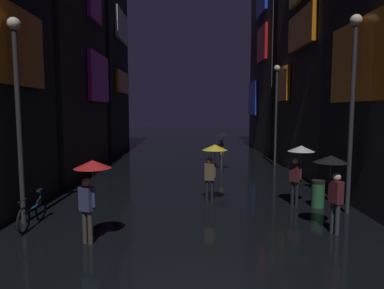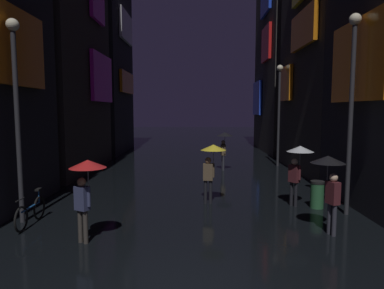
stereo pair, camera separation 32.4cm
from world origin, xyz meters
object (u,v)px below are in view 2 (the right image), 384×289
(pedestrian_midstreet_centre_black, at_px, (224,140))
(trash_bin, at_px, (317,194))
(pedestrian_midstreet_left_red, at_px, (86,178))
(streetlamp_right_far, at_px, (279,104))
(pedestrian_foreground_left_black, at_px, (329,173))
(pedestrian_near_crossing_clear, at_px, (298,159))
(bicycle_parked_at_storefront, at_px, (31,212))
(streetlamp_left_near, at_px, (16,99))
(pedestrian_far_right_yellow, at_px, (212,157))
(streetlamp_right_near, at_px, (352,93))

(pedestrian_midstreet_centre_black, bearing_deg, trash_bin, -69.80)
(pedestrian_midstreet_left_red, relative_size, streetlamp_right_far, 0.36)
(pedestrian_midstreet_left_red, distance_m, pedestrian_midstreet_centre_black, 11.12)
(pedestrian_foreground_left_black, relative_size, pedestrian_near_crossing_clear, 1.00)
(pedestrian_midstreet_centre_black, bearing_deg, bicycle_parked_at_storefront, -125.08)
(pedestrian_near_crossing_clear, xyz_separation_m, streetlamp_left_near, (-8.66, -1.74, 1.99))
(pedestrian_midstreet_centre_black, distance_m, streetlamp_left_near, 11.15)
(pedestrian_far_right_yellow, distance_m, trash_bin, 3.80)
(pedestrian_far_right_yellow, distance_m, streetlamp_left_near, 6.42)
(pedestrian_far_right_yellow, bearing_deg, bicycle_parked_at_storefront, -155.92)
(pedestrian_foreground_left_black, bearing_deg, streetlamp_right_far, 83.53)
(pedestrian_foreground_left_black, relative_size, bicycle_parked_at_storefront, 1.16)
(pedestrian_midstreet_left_red, xyz_separation_m, pedestrian_midstreet_centre_black, (4.23, 10.28, 0.00))
(pedestrian_far_right_yellow, height_order, streetlamp_left_near, streetlamp_left_near)
(pedestrian_far_right_yellow, height_order, streetlamp_right_near, streetlamp_right_near)
(streetlamp_left_near, relative_size, trash_bin, 6.35)
(pedestrian_near_crossing_clear, bearing_deg, trash_bin, -11.43)
(pedestrian_midstreet_left_red, xyz_separation_m, bicycle_parked_at_storefront, (-2.07, 1.32, -1.28))
(pedestrian_far_right_yellow, xyz_separation_m, trash_bin, (3.57, -0.50, -1.20))
(bicycle_parked_at_storefront, bearing_deg, trash_bin, 11.96)
(bicycle_parked_at_storefront, bearing_deg, pedestrian_foreground_left_black, -3.74)
(pedestrian_midstreet_left_red, xyz_separation_m, pedestrian_far_right_yellow, (3.26, 3.70, 0.00))
(streetlamp_left_near, bearing_deg, trash_bin, 9.84)
(streetlamp_right_far, bearing_deg, pedestrian_foreground_left_black, -96.47)
(pedestrian_foreground_left_black, relative_size, streetlamp_right_far, 0.36)
(pedestrian_midstreet_centre_black, relative_size, streetlamp_right_far, 0.36)
(pedestrian_midstreet_left_red, height_order, streetlamp_left_near, streetlamp_left_near)
(pedestrian_foreground_left_black, distance_m, streetlamp_right_near, 3.05)
(pedestrian_midstreet_centre_black, relative_size, streetlamp_left_near, 0.36)
(pedestrian_midstreet_centre_black, bearing_deg, pedestrian_midstreet_left_red, -112.34)
(streetlamp_right_far, height_order, trash_bin, streetlamp_right_far)
(trash_bin, bearing_deg, pedestrian_far_right_yellow, 172.11)
(pedestrian_midstreet_centre_black, relative_size, trash_bin, 2.28)
(bicycle_parked_at_storefront, relative_size, trash_bin, 1.96)
(pedestrian_near_crossing_clear, relative_size, pedestrian_midstreet_left_red, 1.00)
(streetlamp_right_far, xyz_separation_m, streetlamp_right_near, (0.00, -9.40, 0.18))
(pedestrian_midstreet_left_red, xyz_separation_m, trash_bin, (6.83, 3.20, -1.20))
(bicycle_parked_at_storefront, distance_m, streetlamp_left_near, 3.31)
(pedestrian_far_right_yellow, distance_m, streetlamp_right_far, 9.47)
(pedestrian_midstreet_left_red, distance_m, streetlamp_right_near, 8.23)
(pedestrian_midstreet_left_red, distance_m, pedestrian_far_right_yellow, 4.93)
(streetlamp_right_near, bearing_deg, bicycle_parked_at_storefront, -172.96)
(streetlamp_left_near, bearing_deg, bicycle_parked_at_storefront, -34.17)
(pedestrian_foreground_left_black, bearing_deg, pedestrian_midstreet_left_red, -172.97)
(pedestrian_midstreet_left_red, height_order, pedestrian_far_right_yellow, same)
(streetlamp_left_near, distance_m, trash_bin, 9.96)
(trash_bin, bearing_deg, pedestrian_foreground_left_black, -103.01)
(pedestrian_far_right_yellow, distance_m, bicycle_parked_at_storefront, 5.97)
(pedestrian_near_crossing_clear, distance_m, bicycle_parked_at_storefront, 8.60)
(pedestrian_foreground_left_black, height_order, pedestrian_near_crossing_clear, same)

